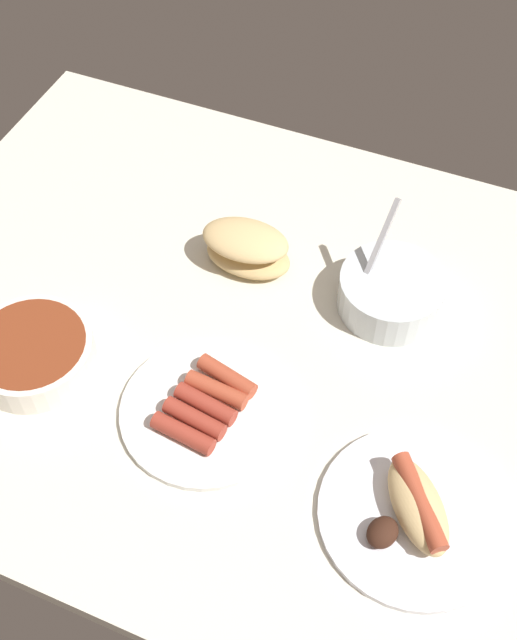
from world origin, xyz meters
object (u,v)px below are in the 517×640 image
bowl_chili (33,352)px  bowl_coleslaw (391,291)px  plate_sausages (206,408)px  plate_hotdog_assembled (415,512)px  bread_stack (247,248)px

bowl_chili → bowl_coleslaw: 52.68cm
bowl_chili → plate_sausages: size_ratio=0.74×
bowl_chili → plate_hotdog_assembled: bearing=178.0°
bread_stack → plate_sausages: bearing=101.5°
bowl_chili → plate_hotdog_assembled: plate_hotdog_assembled is taller
plate_sausages → bowl_coleslaw: bearing=-122.4°
bowl_chili → bread_stack: 35.59cm
bowl_chili → bread_stack: (-20.44, -29.12, 0.90)cm
bowl_chili → plate_sausages: bowl_chili is taller
bread_stack → plate_hotdog_assembled: bread_stack is taller
bowl_coleslaw → plate_sausages: size_ratio=0.67×
bread_stack → plate_hotdog_assembled: 47.53cm
bowl_chili → bowl_coleslaw: bowl_coleslaw is taller
plate_hotdog_assembled → plate_sausages: plate_hotdog_assembled is taller
bowl_chili → bowl_coleslaw: size_ratio=1.10×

